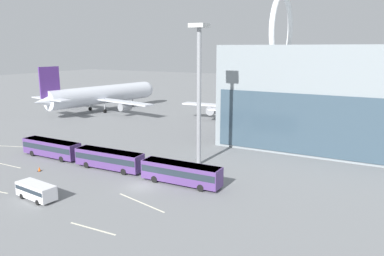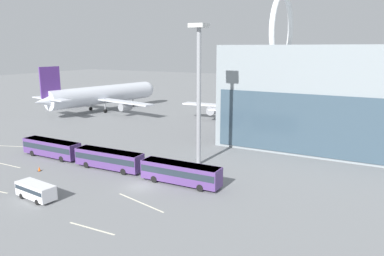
{
  "view_description": "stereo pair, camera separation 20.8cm",
  "coord_description": "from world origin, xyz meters",
  "px_view_note": "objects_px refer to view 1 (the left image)",
  "views": [
    {
      "loc": [
        30.16,
        -40.04,
        19.03
      ],
      "look_at": [
        -3.61,
        21.46,
        4.0
      ],
      "focal_mm": 35.0,
      "sensor_mm": 36.0,
      "label": 1
    },
    {
      "loc": [
        30.34,
        -39.94,
        19.03
      ],
      "look_at": [
        -3.61,
        21.46,
        4.0
      ],
      "focal_mm": 35.0,
      "sensor_mm": 36.0,
      "label": 2
    }
  ],
  "objects_px": {
    "shuttle_bus_1": "(109,158)",
    "traffic_cone_0": "(39,169)",
    "airliner_at_gate_near": "(99,95)",
    "airliner_at_gate_far": "(250,105)",
    "service_van_foreground": "(36,190)",
    "shuttle_bus_0": "(51,147)",
    "shuttle_bus_2": "(181,172)",
    "floodlight_mast": "(199,79)"
  },
  "relations": [
    {
      "from": "airliner_at_gate_near",
      "to": "shuttle_bus_1",
      "type": "height_order",
      "value": "airliner_at_gate_near"
    },
    {
      "from": "service_van_foreground",
      "to": "floodlight_mast",
      "type": "bearing_deg",
      "value": 70.01
    },
    {
      "from": "airliner_at_gate_far",
      "to": "service_van_foreground",
      "type": "height_order",
      "value": "airliner_at_gate_far"
    },
    {
      "from": "shuttle_bus_2",
      "to": "service_van_foreground",
      "type": "relative_size",
      "value": 1.97
    },
    {
      "from": "traffic_cone_0",
      "to": "shuttle_bus_0",
      "type": "bearing_deg",
      "value": 124.8
    },
    {
      "from": "airliner_at_gate_near",
      "to": "shuttle_bus_2",
      "type": "bearing_deg",
      "value": -118.71
    },
    {
      "from": "shuttle_bus_2",
      "to": "floodlight_mast",
      "type": "distance_m",
      "value": 15.77
    },
    {
      "from": "airliner_at_gate_near",
      "to": "airliner_at_gate_far",
      "type": "xyz_separation_m",
      "value": [
        46.97,
        4.06,
        -0.06
      ]
    },
    {
      "from": "shuttle_bus_1",
      "to": "airliner_at_gate_near",
      "type": "bearing_deg",
      "value": 132.02
    },
    {
      "from": "shuttle_bus_0",
      "to": "shuttle_bus_2",
      "type": "height_order",
      "value": "same"
    },
    {
      "from": "airliner_at_gate_far",
      "to": "floodlight_mast",
      "type": "height_order",
      "value": "floodlight_mast"
    },
    {
      "from": "airliner_at_gate_far",
      "to": "traffic_cone_0",
      "type": "height_order",
      "value": "airliner_at_gate_far"
    },
    {
      "from": "airliner_at_gate_far",
      "to": "shuttle_bus_1",
      "type": "bearing_deg",
      "value": 168.83
    },
    {
      "from": "service_van_foreground",
      "to": "airliner_at_gate_near",
      "type": "bearing_deg",
      "value": 131.73
    },
    {
      "from": "airliner_at_gate_near",
      "to": "traffic_cone_0",
      "type": "height_order",
      "value": "airliner_at_gate_near"
    },
    {
      "from": "shuttle_bus_1",
      "to": "floodlight_mast",
      "type": "height_order",
      "value": "floodlight_mast"
    },
    {
      "from": "shuttle_bus_0",
      "to": "floodlight_mast",
      "type": "height_order",
      "value": "floodlight_mast"
    },
    {
      "from": "airliner_at_gate_near",
      "to": "airliner_at_gate_far",
      "type": "distance_m",
      "value": 47.15
    },
    {
      "from": "traffic_cone_0",
      "to": "airliner_at_gate_near",
      "type": "bearing_deg",
      "value": 122.91
    },
    {
      "from": "shuttle_bus_1",
      "to": "shuttle_bus_2",
      "type": "bearing_deg",
      "value": -3.06
    },
    {
      "from": "shuttle_bus_1",
      "to": "airliner_at_gate_far",
      "type": "bearing_deg",
      "value": 79.88
    },
    {
      "from": "shuttle_bus_0",
      "to": "shuttle_bus_2",
      "type": "relative_size",
      "value": 1.0
    },
    {
      "from": "airliner_at_gate_far",
      "to": "floodlight_mast",
      "type": "distance_m",
      "value": 38.25
    },
    {
      "from": "airliner_at_gate_far",
      "to": "shuttle_bus_2",
      "type": "xyz_separation_m",
      "value": [
        6.67,
        -46.36,
        -3.14
      ]
    },
    {
      "from": "airliner_at_gate_near",
      "to": "shuttle_bus_1",
      "type": "bearing_deg",
      "value": -126.72
    },
    {
      "from": "airliner_at_gate_near",
      "to": "shuttle_bus_2",
      "type": "height_order",
      "value": "airliner_at_gate_near"
    },
    {
      "from": "shuttle_bus_1",
      "to": "floodlight_mast",
      "type": "distance_m",
      "value": 19.13
    },
    {
      "from": "airliner_at_gate_near",
      "to": "shuttle_bus_1",
      "type": "distance_m",
      "value": 58.2
    },
    {
      "from": "shuttle_bus_2",
      "to": "shuttle_bus_0",
      "type": "bearing_deg",
      "value": 177.8
    },
    {
      "from": "shuttle_bus_1",
      "to": "traffic_cone_0",
      "type": "relative_size",
      "value": 17.02
    },
    {
      "from": "traffic_cone_0",
      "to": "shuttle_bus_2",
      "type": "bearing_deg",
      "value": 14.45
    },
    {
      "from": "shuttle_bus_1",
      "to": "traffic_cone_0",
      "type": "xyz_separation_m",
      "value": [
        -9.04,
        -6.12,
        -1.46
      ]
    },
    {
      "from": "floodlight_mast",
      "to": "traffic_cone_0",
      "type": "bearing_deg",
      "value": -143.02
    },
    {
      "from": "airliner_at_gate_near",
      "to": "shuttle_bus_2",
      "type": "distance_m",
      "value": 68.4
    },
    {
      "from": "service_van_foreground",
      "to": "floodlight_mast",
      "type": "distance_m",
      "value": 28.83
    },
    {
      "from": "airliner_at_gate_near",
      "to": "service_van_foreground",
      "type": "height_order",
      "value": "airliner_at_gate_near"
    },
    {
      "from": "service_van_foreground",
      "to": "floodlight_mast",
      "type": "height_order",
      "value": "floodlight_mast"
    },
    {
      "from": "traffic_cone_0",
      "to": "airliner_at_gate_far",
      "type": "bearing_deg",
      "value": 73.1
    },
    {
      "from": "shuttle_bus_0",
      "to": "shuttle_bus_2",
      "type": "distance_m",
      "value": 26.96
    },
    {
      "from": "traffic_cone_0",
      "to": "floodlight_mast",
      "type": "bearing_deg",
      "value": 36.98
    },
    {
      "from": "service_van_foreground",
      "to": "traffic_cone_0",
      "type": "relative_size",
      "value": 8.63
    },
    {
      "from": "shuttle_bus_1",
      "to": "service_van_foreground",
      "type": "relative_size",
      "value": 1.97
    }
  ]
}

